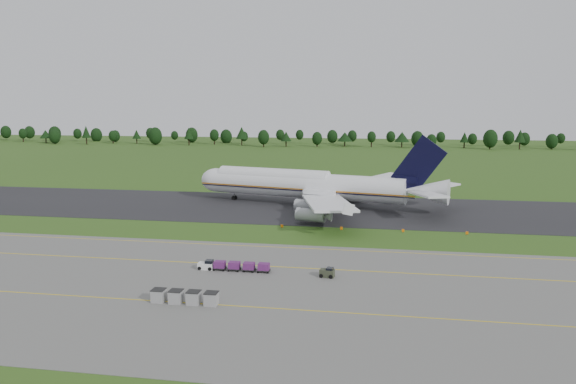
% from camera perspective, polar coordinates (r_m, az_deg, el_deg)
% --- Properties ---
extents(ground, '(600.00, 600.00, 0.00)m').
position_cam_1_polar(ground, '(112.20, -1.70, -4.30)').
color(ground, '#2D5018').
rests_on(ground, ground).
extents(apron, '(300.00, 52.00, 0.06)m').
position_cam_1_polar(apron, '(80.43, -6.54, -9.81)').
color(apron, '#60605C').
rests_on(apron, ground).
extents(taxiway, '(300.00, 40.00, 0.08)m').
position_cam_1_polar(taxiway, '(139.14, 0.58, -1.64)').
color(taxiway, black).
rests_on(taxiway, ground).
extents(apron_markings, '(300.00, 30.20, 0.01)m').
position_cam_1_polar(apron_markings, '(86.84, -5.24, -8.33)').
color(apron_markings, yellow).
rests_on(apron_markings, apron).
extents(tree_line, '(525.92, 20.56, 11.99)m').
position_cam_1_polar(tree_line, '(328.47, 8.68, 5.56)').
color(tree_line, black).
rests_on(tree_line, ground).
extents(aircraft, '(66.56, 62.93, 18.62)m').
position_cam_1_polar(aircraft, '(141.73, 2.19, 0.72)').
color(aircraft, white).
rests_on(aircraft, ground).
extents(baggage_train, '(11.47, 1.47, 1.41)m').
position_cam_1_polar(baggage_train, '(88.55, -5.65, -7.48)').
color(baggage_train, white).
rests_on(baggage_train, apron).
extents(utility_cart, '(2.29, 1.58, 1.17)m').
position_cam_1_polar(utility_cart, '(85.29, 3.99, -8.24)').
color(utility_cart, '#343928').
rests_on(utility_cart, apron).
extents(uld_row, '(8.93, 1.73, 1.71)m').
position_cam_1_polar(uld_row, '(75.63, -10.44, -10.45)').
color(uld_row, gray).
rests_on(uld_row, apron).
extents(edge_markers, '(37.94, 0.30, 0.60)m').
position_cam_1_polar(edge_markers, '(116.17, 8.53, -3.79)').
color(edge_markers, orange).
rests_on(edge_markers, ground).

